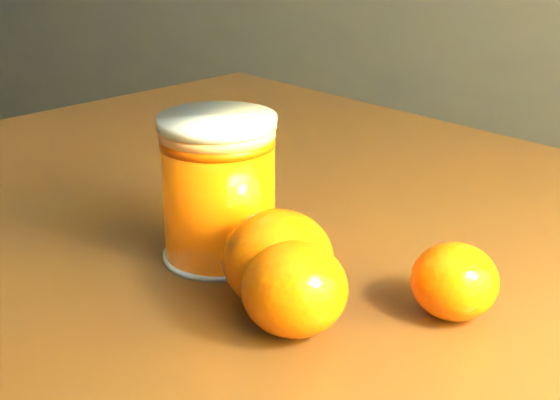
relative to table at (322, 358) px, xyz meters
The scene contains 6 objects.
kitchen_counter 1.60m from the table, 120.66° to the left, with size 3.15×0.60×0.90m, color #444549.
table is the anchor object (origin of this frame).
juice_glass 0.18m from the table, 134.87° to the right, with size 0.09×0.09×0.11m.
orange_front 0.17m from the table, 76.89° to the right, with size 0.08×0.08×0.07m, color #DC5A04.
orange_back 0.19m from the table, 16.62° to the right, with size 0.06×0.06×0.05m, color #DC5A04.
orange_extra 0.19m from the table, 65.94° to the right, with size 0.07×0.07×0.06m, color #DC5A04.
Camera 1 is at (1.11, -0.39, 1.09)m, focal length 50.00 mm.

